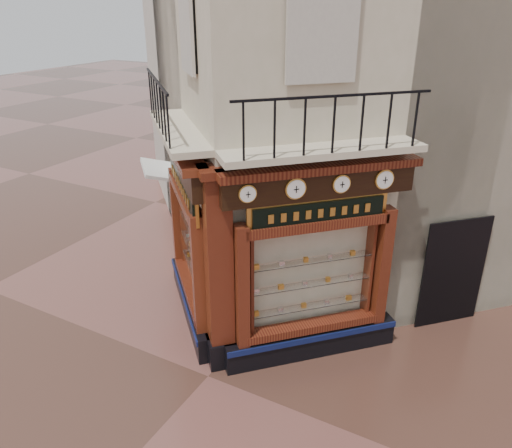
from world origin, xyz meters
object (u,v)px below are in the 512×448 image
Objects in this scene: awning at (169,265)px; signboard_right at (319,212)px; corner_pilaster at (219,275)px; clock_c at (341,184)px; clock_a at (248,194)px; clock_b at (296,189)px; clock_d at (384,179)px; signboard_left at (183,185)px.

awning is 0.78× the size of signboard_right.
clock_c is at bearing -11.57° from corner_pilaster.
clock_b reaches higher than clock_a.
clock_a is at bearing -175.23° from signboard_right.
clock_d is at bearing -0.00° from clock_b.
awning is (-4.50, 2.02, -3.62)m from clock_b.
corner_pilaster is at bearing -169.75° from signboard_left.
clock_c is 0.22× the size of awning.
corner_pilaster is 2.71m from clock_c.
clock_a is 0.83× the size of clock_b.
clock_c is 0.17× the size of signboard_right.
awning is at bearing 110.82° from clock_b.
clock_d is 0.19× the size of signboard_right.
signboard_right reaches higher than awning.
signboard_left is at bearing 108.83° from clock_a.
corner_pilaster is 12.92× the size of clock_a.
clock_d reaches higher than clock_c.
clock_c is 0.82m from clock_d.
corner_pilaster reaches higher than signboard_right.
signboard_left is (-3.82, -0.74, -0.52)m from clock_d.
corner_pilaster is 2.68× the size of awning.
clock_c is at bearing -0.00° from clock_b.
corner_pilaster is 2.12m from signboard_left.
clock_d is 6.78m from awning.
clock_a is (0.60, -0.00, 1.67)m from corner_pilaster.
corner_pilaster is 2.10× the size of signboard_right.
awning is at bearing 116.55° from signboard_right.
clock_a is at bearing 180.00° from clock_d.
clock_d is 0.17× the size of signboard_left.
clock_d is 1.27m from signboard_right.
corner_pilaster reaches higher than clock_a.
signboard_right is at bearing 174.52° from clock_d.
clock_d is at bearing 0.00° from clock_c.
signboard_left reaches higher than awning.
clock_a is 0.14× the size of signboard_left.
signboard_right is at bearing -153.45° from awning.
clock_a is at bearing -45.07° from corner_pilaster.
clock_d is at bearing -5.48° from signboard_right.
clock_b is 0.25× the size of awning.
awning is (-5.09, 1.43, -3.62)m from clock_c.
clock_c is 0.15× the size of signboard_left.
clock_c is 0.91× the size of clock_d.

